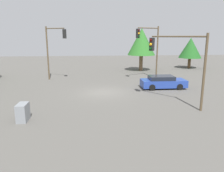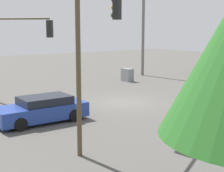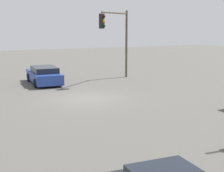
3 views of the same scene
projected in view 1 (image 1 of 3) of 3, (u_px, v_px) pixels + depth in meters
The scene contains 8 objects.
ground_plane at pixel (104, 92), 21.05m from camera, with size 80.00×80.00×0.00m, color #54514C.
sedan_blue at pixel (163, 82), 22.60m from camera, with size 2.02×4.56×1.31m.
traffic_signal_main at pixel (54, 44), 25.97m from camera, with size 1.53×2.59×6.43m.
traffic_signal_cross at pixel (179, 56), 16.34m from camera, with size 3.65×3.25×5.52m.
traffic_signal_aux at pixel (150, 44), 26.15m from camera, with size 1.84×3.11×6.47m.
electrical_cabinet at pixel (23, 112), 13.89m from camera, with size 1.13×0.61×1.13m, color gray.
tree_corner at pixel (190, 48), 36.16m from camera, with size 3.71×3.71×5.01m.
tree_far at pixel (142, 42), 33.26m from camera, with size 4.20×4.20×6.49m.
Camera 1 is at (-20.36, 0.97, 5.31)m, focal length 35.00 mm.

